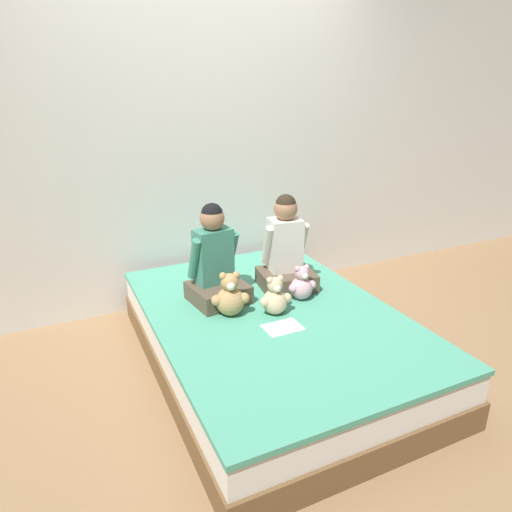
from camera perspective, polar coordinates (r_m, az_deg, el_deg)
ground_plane at (r=2.93m, az=1.93°, el=-13.06°), size 14.00×14.00×0.00m
wall_behind_bed at (r=3.49m, az=-6.47°, el=14.31°), size 8.00×0.06×2.50m
bed at (r=2.84m, az=1.97°, el=-10.13°), size 1.40×2.00×0.35m
child_on_left at (r=2.82m, az=-5.13°, el=-0.90°), size 0.37×0.36×0.62m
child_on_right at (r=3.01m, az=3.72°, el=0.64°), size 0.39×0.35×0.62m
teddy_bear_held_by_left_child at (r=2.68m, az=-3.26°, el=-5.14°), size 0.22×0.17×0.27m
teddy_bear_held_by_right_child at (r=2.89m, az=5.72°, el=-3.61°), size 0.19×0.14×0.23m
teddy_bear_between_children at (r=2.69m, az=2.38°, el=-5.26°), size 0.20×0.15×0.24m
sign_card at (r=2.59m, az=3.36°, el=-8.90°), size 0.21×0.15×0.00m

